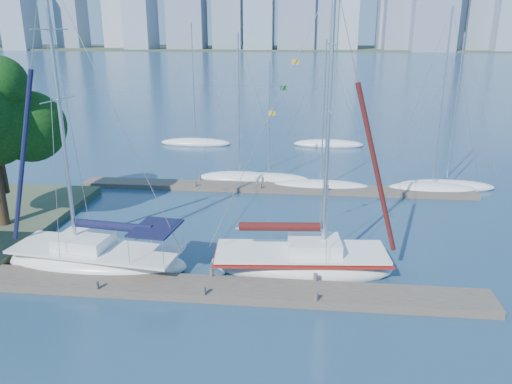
# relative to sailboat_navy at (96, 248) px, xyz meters

# --- Properties ---
(ground) EXTENTS (700.00, 700.00, 0.00)m
(ground) POSITION_rel_sailboat_navy_xyz_m (6.20, -1.92, -1.14)
(ground) COLOR #162D49
(ground) RESTS_ON ground
(near_dock) EXTENTS (26.00, 2.00, 0.40)m
(near_dock) POSITION_rel_sailboat_navy_xyz_m (6.20, -1.92, -0.94)
(near_dock) COLOR #463B33
(near_dock) RESTS_ON ground
(far_dock) EXTENTS (30.00, 1.80, 0.36)m
(far_dock) POSITION_rel_sailboat_navy_xyz_m (8.20, 14.08, -0.96)
(far_dock) COLOR #463B33
(far_dock) RESTS_ON ground
(far_shore) EXTENTS (800.00, 100.00, 1.50)m
(far_shore) POSITION_rel_sailboat_navy_xyz_m (6.20, 318.08, -1.14)
(far_shore) COLOR #38472D
(far_shore) RESTS_ON ground
(sailboat_navy) EXTENTS (9.74, 4.23, 15.43)m
(sailboat_navy) POSITION_rel_sailboat_navy_xyz_m (0.00, 0.00, 0.00)
(sailboat_navy) COLOR white
(sailboat_navy) RESTS_ON ground
(sailboat_maroon) EXTENTS (9.53, 3.86, 14.63)m
(sailboat_maroon) POSITION_rel_sailboat_navy_xyz_m (10.49, 0.85, -0.06)
(sailboat_maroon) COLOR white
(sailboat_maroon) RESTS_ON ground
(bg_boat_1) EXTENTS (6.91, 3.39, 11.89)m
(bg_boat_1) POSITION_rel_sailboat_navy_xyz_m (5.16, 16.47, -0.90)
(bg_boat_1) COLOR white
(bg_boat_1) RESTS_ON ground
(bg_boat_2) EXTENTS (6.66, 2.23, 9.78)m
(bg_boat_2) POSITION_rel_sailboat_navy_xyz_m (7.56, 16.49, -0.93)
(bg_boat_2) COLOR white
(bg_boat_2) RESTS_ON ground
(bg_boat_3) EXTENTS (7.79, 2.47, 11.42)m
(bg_boat_3) POSITION_rel_sailboat_navy_xyz_m (11.72, 14.74, -0.91)
(bg_boat_3) COLOR white
(bg_boat_3) RESTS_ON ground
(bg_boat_4) EXTENTS (7.06, 3.19, 13.66)m
(bg_boat_4) POSITION_rel_sailboat_navy_xyz_m (20.10, 14.85, -0.87)
(bg_boat_4) COLOR white
(bg_boat_4) RESTS_ON ground
(bg_boat_5) EXTENTS (7.52, 4.24, 11.90)m
(bg_boat_5) POSITION_rel_sailboat_navy_xyz_m (21.43, 15.99, -0.92)
(bg_boat_5) COLOR white
(bg_boat_5) RESTS_ON ground
(bg_boat_6) EXTENTS (7.83, 4.29, 12.75)m
(bg_boat_6) POSITION_rel_sailboat_navy_xyz_m (-1.35, 29.18, -0.90)
(bg_boat_6) COLOR white
(bg_boat_6) RESTS_ON ground
(bg_boat_7) EXTENTS (7.62, 3.87, 11.22)m
(bg_boat_7) POSITION_rel_sailboat_navy_xyz_m (12.82, 29.99, -0.91)
(bg_boat_7) COLOR white
(bg_boat_7) RESTS_ON ground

